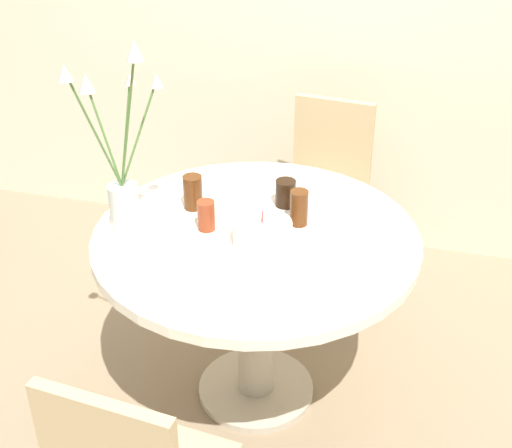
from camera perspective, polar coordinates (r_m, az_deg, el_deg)
name	(u,v)px	position (r m, az deg, el deg)	size (l,w,h in m)	color
ground_plane	(256,391)	(3.00, 0.00, -13.20)	(16.00, 16.00, 0.00)	#89755B
dining_table	(256,269)	(2.61, 0.00, -3.61)	(1.17, 1.17, 0.76)	silver
chair_right_flank	(325,185)	(3.42, 5.55, 3.15)	(0.44, 0.44, 0.90)	tan
birthday_cake	(262,233)	(2.45, 0.52, -0.74)	(0.20, 0.20, 0.13)	white
flower_vase	(121,175)	(2.47, -10.76, 3.84)	(0.28, 0.27, 0.72)	silver
side_plate	(211,293)	(2.23, -3.64, -5.53)	(0.18, 0.18, 0.01)	silver
drink_glass_0	(299,208)	(2.56, 3.46, 1.31)	(0.07, 0.07, 0.13)	#51280F
drink_glass_1	(193,192)	(2.67, -5.07, 2.55)	(0.07, 0.07, 0.13)	#51280F
drink_glass_2	(286,193)	(2.69, 2.38, 2.49)	(0.08, 0.08, 0.10)	black
drink_glass_3	(206,215)	(2.54, -4.01, 0.69)	(0.06, 0.06, 0.11)	maroon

